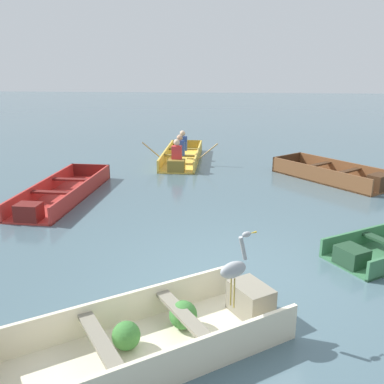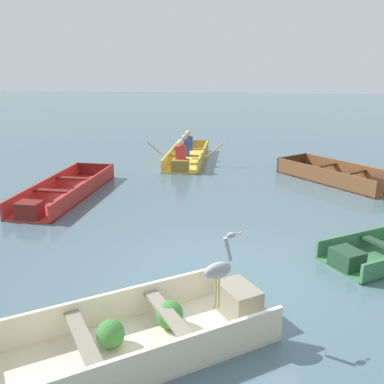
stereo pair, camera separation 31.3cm
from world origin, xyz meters
name	(u,v)px [view 1 (the left image)]	position (x,y,z in m)	size (l,w,h in m)	color
ground_plane	(237,277)	(0.00, 0.00, 0.00)	(80.00, 80.00, 0.00)	#47606B
dinghy_cream_foreground	(158,335)	(-0.87, -1.66, 0.15)	(3.25, 2.77, 0.42)	beige
skiff_wooden_brown_near_moored	(336,175)	(2.62, 5.51, 0.15)	(2.91, 3.06, 0.42)	brown
skiff_red_far_moored	(61,194)	(-3.93, 3.35, 0.12)	(1.19, 3.61, 0.37)	#AD2D28
rowboat_yellow_with_crew	(181,156)	(-1.64, 7.32, 0.21)	(2.29, 3.41, 0.92)	#E5BC47
heron_on_dinghy	(234,267)	(-0.08, -1.44, 0.89)	(0.41, 0.33, 0.84)	olive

